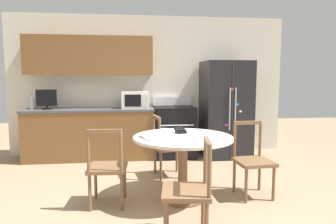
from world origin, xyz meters
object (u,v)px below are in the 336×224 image
(refrigerator, at_px, (225,109))
(oven_range, at_px, (174,131))
(counter_bottle, at_px, (32,104))
(dining_chair_near, at_px, (189,191))
(dining_chair_left, at_px, (107,168))
(candle_glass, at_px, (164,132))
(countertop_tv, at_px, (46,99))
(dining_chair_far, at_px, (167,147))
(wallet, at_px, (180,131))
(microwave, at_px, (135,100))
(dining_chair_right, at_px, (253,161))

(refrigerator, bearing_deg, oven_range, 175.94)
(counter_bottle, height_order, dining_chair_near, counter_bottle)
(dining_chair_near, relative_size, dining_chair_left, 1.00)
(dining_chair_near, distance_m, candle_glass, 1.04)
(refrigerator, distance_m, counter_bottle, 3.43)
(countertop_tv, relative_size, dining_chair_far, 0.38)
(candle_glass, bearing_deg, refrigerator, 53.98)
(oven_range, height_order, counter_bottle, counter_bottle)
(dining_chair_far, bearing_deg, wallet, -1.68)
(refrigerator, bearing_deg, candle_glass, -126.02)
(microwave, distance_m, dining_chair_near, 2.97)
(dining_chair_left, height_order, candle_glass, dining_chair_left)
(countertop_tv, height_order, candle_glass, countertop_tv)
(oven_range, bearing_deg, candle_glass, -101.50)
(countertop_tv, relative_size, counter_bottle, 1.35)
(countertop_tv, bearing_deg, wallet, -40.92)
(counter_bottle, height_order, dining_chair_right, counter_bottle)
(counter_bottle, bearing_deg, dining_chair_right, -32.34)
(oven_range, bearing_deg, dining_chair_far, -102.89)
(dining_chair_left, bearing_deg, candle_glass, 18.02)
(counter_bottle, distance_m, dining_chair_near, 3.69)
(countertop_tv, bearing_deg, candle_glass, -45.77)
(counter_bottle, bearing_deg, dining_chair_near, -52.52)
(countertop_tv, xyz_separation_m, dining_chair_far, (1.98, -1.14, -0.65))
(dining_chair_right, bearing_deg, countertop_tv, -37.69)
(microwave, bearing_deg, dining_chair_right, -55.03)
(refrigerator, xyz_separation_m, candle_glass, (-1.33, -1.83, -0.07))
(microwave, distance_m, candle_glass, 1.96)
(microwave, relative_size, counter_bottle, 1.90)
(counter_bottle, relative_size, candle_glass, 3.18)
(dining_chair_near, bearing_deg, counter_bottle, 45.89)
(countertop_tv, height_order, dining_chair_far, countertop_tv)
(microwave, distance_m, counter_bottle, 1.78)
(dining_chair_far, bearing_deg, counter_bottle, -126.85)
(wallet, bearing_deg, oven_range, 84.46)
(countertop_tv, xyz_separation_m, wallet, (2.06, -1.79, -0.29))
(microwave, xyz_separation_m, counter_bottle, (-1.78, 0.02, -0.05))
(countertop_tv, distance_m, dining_chair_right, 3.59)
(oven_range, bearing_deg, dining_chair_left, -116.84)
(refrigerator, distance_m, dining_chair_right, 1.98)
(oven_range, relative_size, wallet, 6.79)
(refrigerator, height_order, oven_range, refrigerator)
(oven_range, height_order, microwave, microwave)
(wallet, bearing_deg, microwave, 106.41)
(counter_bottle, bearing_deg, oven_range, -0.81)
(countertop_tv, bearing_deg, dining_chair_near, -55.49)
(microwave, height_order, candle_glass, microwave)
(microwave, xyz_separation_m, countertop_tv, (-1.53, -0.01, 0.03))
(microwave, relative_size, dining_chair_near, 0.54)
(refrigerator, distance_m, countertop_tv, 3.19)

